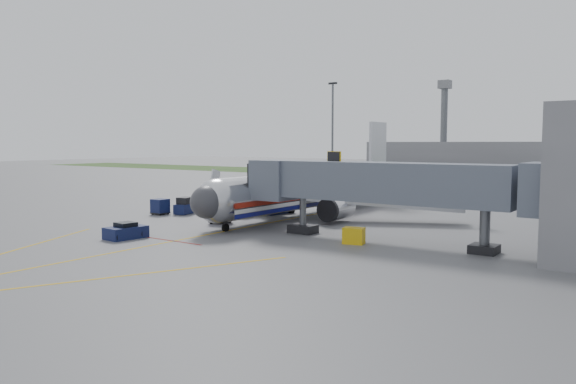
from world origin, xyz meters
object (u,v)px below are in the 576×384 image
Objects in this scene: airliner at (310,190)px; pushback_tug at (126,232)px; belt_loader at (277,210)px; ramp_worker at (264,209)px; baggage_tug at (185,207)px.

airliner reaches higher than pushback_tug.
belt_loader reaches higher than ramp_worker.
airliner is 13.44m from baggage_tug.
pushback_tug is at bearing -61.67° from baggage_tug.
ramp_worker reaches higher than pushback_tug.
airliner is 10.91× the size of pushback_tug.
airliner is at bearing 31.24° from baggage_tug.
pushback_tug is at bearing -101.00° from airliner.
baggage_tug is 9.85m from belt_loader.
pushback_tug is at bearing -122.49° from ramp_worker.
ramp_worker is at bearing -134.71° from airliner.
baggage_tug is (-11.38, -6.90, -1.85)m from airliner.
airliner is at bearing 79.00° from pushback_tug.
baggage_tug is 8.73m from ramp_worker.
airliner reaches higher than ramp_worker.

